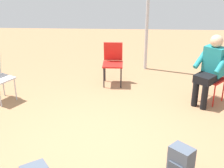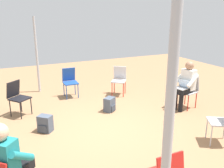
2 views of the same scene
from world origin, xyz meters
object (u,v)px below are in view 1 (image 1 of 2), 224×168
Objects in this scene: chair_northwest at (214,75)px; person_in_teal at (211,67)px; chair_west at (113,60)px; backpack_by_empty_chair at (181,162)px.

person_in_teal is at bearing 90.00° from chair_northwest.
person_in_teal is (0.84, 1.73, 0.20)m from chair_west.
person_in_teal reaches higher than chair_northwest.
chair_west is 2.36× the size of backpack_by_empty_chair.
chair_west is at bearing 16.76° from person_in_teal.
chair_west is at bearing 21.39° from chair_northwest.
chair_northwest is 2.36× the size of backpack_by_empty_chair.
backpack_by_empty_chair is (2.10, -0.90, -0.34)m from chair_northwest.
backpack_by_empty_chair is (1.98, -0.78, -0.54)m from person_in_teal.
backpack_by_empty_chair is (2.82, 0.95, -0.34)m from chair_west.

